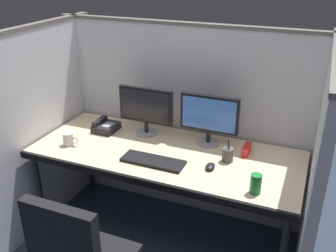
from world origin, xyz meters
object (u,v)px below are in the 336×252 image
object	(u,v)px
coffee_mug	(69,139)
desk_phone	(105,127)
red_stapler	(246,150)
pen_cup	(228,155)
keyboard_main	(153,161)
desk	(165,159)
monitor_left	(146,108)
monitor_right	(209,117)
soda_can	(256,184)
computer_mouse	(210,166)

from	to	relation	value
coffee_mug	desk_phone	size ratio (longest dim) A/B	0.66
desk_phone	red_stapler	xyz separation A→B (m)	(1.11, 0.05, -0.01)
pen_cup	red_stapler	bearing A→B (deg)	59.56
red_stapler	keyboard_main	bearing A→B (deg)	-145.92
desk	monitor_left	xyz separation A→B (m)	(-0.25, 0.23, 0.27)
desk	pen_cup	xyz separation A→B (m)	(0.44, 0.05, 0.10)
monitor_right	monitor_left	bearing A→B (deg)	-177.42
monitor_left	desk_phone	xyz separation A→B (m)	(-0.33, -0.07, -0.18)
soda_can	computer_mouse	bearing A→B (deg)	153.28
monitor_right	pen_cup	xyz separation A→B (m)	(0.20, -0.20, -0.17)
monitor_right	red_stapler	distance (m)	0.35
computer_mouse	red_stapler	xyz separation A→B (m)	(0.17, 0.30, 0.01)
monitor_right	red_stapler	world-z (taller)	monitor_right
monitor_left	red_stapler	size ratio (longest dim) A/B	2.87
monitor_left	monitor_right	bearing A→B (deg)	2.58
computer_mouse	soda_can	distance (m)	0.36
computer_mouse	coffee_mug	world-z (taller)	coffee_mug
monitor_left	keyboard_main	bearing A→B (deg)	-58.82
coffee_mug	soda_can	xyz separation A→B (m)	(1.38, -0.09, 0.01)
coffee_mug	red_stapler	world-z (taller)	coffee_mug
coffee_mug	red_stapler	xyz separation A→B (m)	(1.23, 0.37, -0.02)
monitor_right	soda_can	xyz separation A→B (m)	(0.44, -0.50, -0.15)
keyboard_main	desk_phone	size ratio (longest dim) A/B	2.26
monitor_left	monitor_right	distance (m)	0.49
computer_mouse	red_stapler	size ratio (longest dim) A/B	0.64
desk	desk_phone	distance (m)	0.61
monitor_left	pen_cup	distance (m)	0.73
coffee_mug	soda_can	world-z (taller)	soda_can
desk_phone	computer_mouse	bearing A→B (deg)	-14.80
pen_cup	desk_phone	world-z (taller)	pen_cup
keyboard_main	desk_phone	distance (m)	0.65
monitor_right	desk	bearing A→B (deg)	-133.52
keyboard_main	soda_can	bearing A→B (deg)	-7.42
desk	monitor_right	size ratio (longest dim) A/B	4.42
keyboard_main	soda_can	xyz separation A→B (m)	(0.70, -0.09, 0.05)
monitor_right	pen_cup	bearing A→B (deg)	-45.16
keyboard_main	red_stapler	bearing A→B (deg)	34.08
keyboard_main	coffee_mug	world-z (taller)	coffee_mug
coffee_mug	keyboard_main	bearing A→B (deg)	-0.07
monitor_right	pen_cup	distance (m)	0.33
desk_phone	monitor_left	bearing A→B (deg)	12.35
desk	monitor_right	distance (m)	0.44
soda_can	desk_phone	bearing A→B (deg)	161.98
coffee_mug	desk_phone	world-z (taller)	coffee_mug
keyboard_main	desk_phone	bearing A→B (deg)	150.40
red_stapler	coffee_mug	bearing A→B (deg)	-163.17
computer_mouse	desk_phone	xyz separation A→B (m)	(-0.94, 0.25, 0.02)
monitor_left	coffee_mug	distance (m)	0.61
desk_phone	coffee_mug	bearing A→B (deg)	-110.07
soda_can	monitor_right	bearing A→B (deg)	131.31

